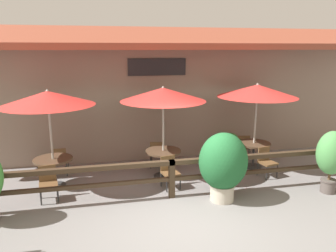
{
  "coord_description": "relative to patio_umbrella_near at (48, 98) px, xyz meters",
  "views": [
    {
      "loc": [
        -1.68,
        -6.2,
        3.57
      ],
      "look_at": [
        -0.0,
        1.46,
        1.7
      ],
      "focal_mm": 35.0,
      "sensor_mm": 36.0,
      "label": 1
    }
  ],
  "objects": [
    {
      "name": "potted_plant_corner_fern",
      "position": [
        5.44,
        1.21,
        -1.92
      ],
      "size": [
        0.6,
        0.54,
        0.85
      ],
      "color": "#9E4C33",
      "rests_on": "ground"
    },
    {
      "name": "chair_middle_streetside",
      "position": [
        2.96,
        -0.7,
        -1.89
      ],
      "size": [
        0.49,
        0.49,
        0.83
      ],
      "rotation": [
        0.0,
        0.0,
        0.19
      ],
      "color": "brown",
      "rests_on": "ground"
    },
    {
      "name": "chair_near_streetside",
      "position": [
        -0.04,
        -0.79,
        -1.89
      ],
      "size": [
        0.48,
        0.48,
        0.83
      ],
      "rotation": [
        0.0,
        0.0,
        0.16
      ],
      "color": "brown",
      "rests_on": "ground"
    },
    {
      "name": "chair_middle_wallside",
      "position": [
        2.91,
        0.84,
        -1.89
      ],
      "size": [
        0.51,
        0.51,
        0.83
      ],
      "rotation": [
        0.0,
        0.0,
        2.88
      ],
      "color": "brown",
      "rests_on": "ground"
    },
    {
      "name": "patio_railing",
      "position": [
        2.88,
        -1.29,
        -1.66
      ],
      "size": [
        10.4,
        0.14,
        0.95
      ],
      "color": "#3D2D1E",
      "rests_on": "ground"
    },
    {
      "name": "patio_umbrella_far",
      "position": [
        5.79,
        0.23,
        0.0
      ],
      "size": [
        2.34,
        2.34,
        2.57
      ],
      "color": "#B7B2A8",
      "rests_on": "ground"
    },
    {
      "name": "chair_far_streetside",
      "position": [
        5.82,
        -0.52,
        -1.89
      ],
      "size": [
        0.5,
        0.5,
        0.83
      ],
      "rotation": [
        0.0,
        0.0,
        0.22
      ],
      "color": "brown",
      "rests_on": "ground"
    },
    {
      "name": "chair_far_wallside",
      "position": [
        5.78,
        0.97,
        -1.89
      ],
      "size": [
        0.49,
        0.49,
        0.83
      ],
      "rotation": [
        0.0,
        0.0,
        2.94
      ],
      "color": "brown",
      "rests_on": "ground"
    },
    {
      "name": "potted_plant_broad_leaf",
      "position": [
        4.02,
        -1.71,
        -1.43
      ],
      "size": [
        1.16,
        1.04,
        1.67
      ],
      "color": "#B7AD99",
      "rests_on": "ground"
    },
    {
      "name": "dining_table_middle",
      "position": [
        2.95,
        0.07,
        -1.73
      ],
      "size": [
        1.0,
        1.0,
        0.77
      ],
      "color": "#4C3826",
      "rests_on": "ground"
    },
    {
      "name": "dining_table_far",
      "position": [
        5.79,
        0.23,
        -1.73
      ],
      "size": [
        1.0,
        1.0,
        0.77
      ],
      "color": "#4C3826",
      "rests_on": "ground"
    },
    {
      "name": "ground_plane",
      "position": [
        2.88,
        -2.34,
        -2.35
      ],
      "size": [
        60.0,
        60.0,
        0.0
      ],
      "primitive_type": "plane",
      "color": "slate"
    },
    {
      "name": "dining_table_near",
      "position": [
        0.0,
        0.0,
        -1.73
      ],
      "size": [
        1.0,
        1.0,
        0.77
      ],
      "color": "#4C3826",
      "rests_on": "ground"
    },
    {
      "name": "patio_umbrella_near",
      "position": [
        0.0,
        0.0,
        0.0
      ],
      "size": [
        2.34,
        2.34,
        2.57
      ],
      "color": "#B7B2A8",
      "rests_on": "ground"
    },
    {
      "name": "chair_near_wallside",
      "position": [
        0.07,
        0.79,
        -1.89
      ],
      "size": [
        0.43,
        0.43,
        0.83
      ],
      "rotation": [
        0.0,
        0.0,
        3.11
      ],
      "color": "brown",
      "rests_on": "ground"
    },
    {
      "name": "patio_umbrella_middle",
      "position": [
        2.95,
        0.07,
        0.0
      ],
      "size": [
        2.34,
        2.34,
        2.57
      ],
      "color": "#B7B2A8",
      "rests_on": "ground"
    },
    {
      "name": "building_facade",
      "position": [
        2.88,
        1.76,
        -0.19
      ],
      "size": [
        14.28,
        1.49,
        4.23
      ],
      "color": "gray",
      "rests_on": "ground"
    },
    {
      "name": "potted_plant_small_flowering",
      "position": [
        6.82,
        -1.87,
        -1.38
      ],
      "size": [
        0.77,
        0.69,
        1.6
      ],
      "color": "#564C47",
      "rests_on": "ground"
    }
  ]
}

